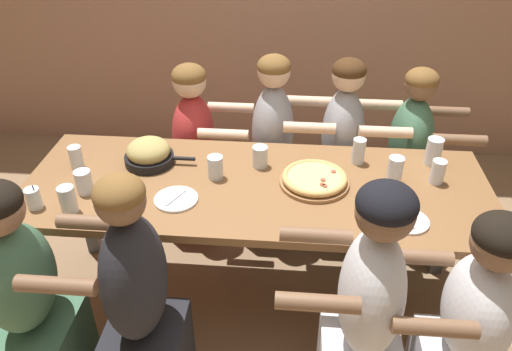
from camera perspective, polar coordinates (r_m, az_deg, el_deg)
name	(u,v)px	position (r m, az deg, el deg)	size (l,w,h in m)	color
ground_plane	(256,301)	(2.88, 0.00, -14.12)	(18.00, 18.00, 0.00)	#896B4C
dining_table	(256,199)	(2.41, 0.00, -2.73)	(2.21, 0.81, 0.79)	brown
pizza_board_main	(314,179)	(2.36, 6.69, -0.43)	(0.33, 0.33, 0.05)	#996B42
skillet_bowl	(149,153)	(2.55, -12.14, 2.50)	(0.36, 0.25, 0.13)	black
empty_plate_a	(176,199)	(2.28, -9.12, -2.69)	(0.20, 0.20, 0.02)	white
empty_plate_b	(407,221)	(2.22, 16.91, -4.99)	(0.18, 0.18, 0.02)	white
cocktail_glass_blue	(34,199)	(2.40, -24.06, -2.50)	(0.07, 0.07, 0.12)	silver
drinking_glass_a	(84,182)	(2.41, -19.08, -0.70)	(0.08, 0.08, 0.11)	silver
drinking_glass_b	(260,158)	(2.47, 0.46, 2.03)	(0.08, 0.08, 0.11)	silver
drinking_glass_c	(437,173)	(2.50, 20.03, 0.25)	(0.07, 0.07, 0.12)	silver
drinking_glass_d	(395,170)	(2.43, 15.59, 0.58)	(0.07, 0.07, 0.14)	silver
drinking_glass_e	(358,153)	(2.55, 11.63, 2.57)	(0.06, 0.06, 0.13)	silver
drinking_glass_f	(76,159)	(2.62, -19.85, 1.83)	(0.06, 0.06, 0.12)	silver
drinking_glass_g	(434,151)	(2.64, 19.64, 2.61)	(0.08, 0.08, 0.14)	silver
drinking_glass_h	(68,201)	(2.30, -20.68, -2.75)	(0.07, 0.07, 0.13)	silver
drinking_glass_i	(215,167)	(2.39, -4.66, 0.94)	(0.07, 0.07, 0.12)	silver
drinking_glass_j	(371,210)	(2.16, 12.99, -3.88)	(0.07, 0.07, 0.12)	silver
diner_near_midleft	(141,315)	(2.13, -13.06, -15.30)	(0.51, 0.40, 1.22)	#232328
diner_near_left	(31,310)	(2.31, -24.35, -13.86)	(0.51, 0.40, 1.16)	#477556
diner_far_midleft	(196,160)	(3.08, -6.87, 1.73)	(0.51, 0.40, 1.14)	#B22D2D
diner_near_midright	(364,327)	(2.06, 12.25, -16.56)	(0.51, 0.40, 1.24)	silver
diner_near_right	(465,343)	(2.19, 22.75, -17.20)	(0.51, 0.40, 1.13)	silver
diner_far_midright	(340,164)	(3.03, 9.57, 1.34)	(0.51, 0.40, 1.20)	#99999E
diner_far_right	(405,170)	(3.10, 16.70, 0.64)	(0.51, 0.40, 1.16)	#477556
diner_far_center	(273,160)	(3.01, 1.91, 1.76)	(0.51, 0.40, 1.20)	#99999E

